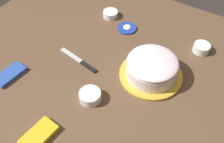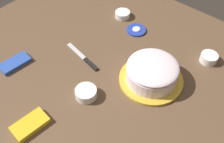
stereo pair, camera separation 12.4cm
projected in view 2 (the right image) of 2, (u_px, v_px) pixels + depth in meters
name	position (u px, v px, depth m)	size (l,w,h in m)	color
ground_plane	(92.00, 74.00, 1.28)	(1.54, 1.54, 0.00)	brown
frosted_cake	(152.00, 73.00, 1.21)	(0.29, 0.29, 0.11)	gold
frosting_tub_lid	(136.00, 30.00, 1.48)	(0.10, 0.10, 0.02)	#233DAD
spreading_knife	(85.00, 59.00, 1.34)	(0.06, 0.24, 0.01)	silver
sprinkle_bowl_yellow	(86.00, 93.00, 1.18)	(0.10, 0.10, 0.04)	white
sprinkle_bowl_blue	(209.00, 58.00, 1.32)	(0.08, 0.08, 0.04)	white
sprinkle_bowl_rainbow	(123.00, 14.00, 1.55)	(0.08, 0.08, 0.03)	white
candy_box_lower	(15.00, 63.00, 1.31)	(0.15, 0.07, 0.02)	#2D51B2
candy_box_upper	(30.00, 124.00, 1.09)	(0.14, 0.08, 0.02)	yellow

